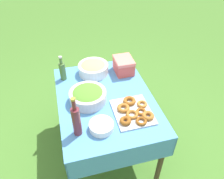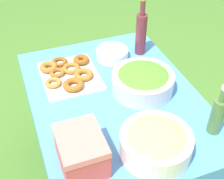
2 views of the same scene
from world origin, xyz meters
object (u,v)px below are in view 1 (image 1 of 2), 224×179
object	(u,v)px
donut_platter	(133,111)
plate_stack	(101,126)
cooler_box	(124,65)
salad_bowl	(88,96)
pasta_bowl	(93,68)
olive_oil_bottle	(63,70)
wine_bottle	(76,120)

from	to	relation	value
donut_platter	plate_stack	distance (m)	0.32
donut_platter	cooler_box	size ratio (longest dim) A/B	1.71
salad_bowl	pasta_bowl	size ratio (longest dim) A/B	1.06
olive_oil_bottle	wine_bottle	bearing A→B (deg)	-176.69
donut_platter	pasta_bowl	bearing A→B (deg)	17.80
pasta_bowl	wine_bottle	xyz separation A→B (m)	(-0.77, 0.28, 0.08)
pasta_bowl	wine_bottle	size ratio (longest dim) A/B	0.85
cooler_box	pasta_bowl	bearing A→B (deg)	80.08
pasta_bowl	olive_oil_bottle	size ratio (longest dim) A/B	1.17
olive_oil_bottle	wine_bottle	distance (m)	0.75
donut_platter	cooler_box	xyz separation A→B (m)	(0.62, -0.10, 0.06)
wine_bottle	plate_stack	bearing A→B (deg)	-91.89
cooler_box	donut_platter	bearing A→B (deg)	170.67
pasta_bowl	olive_oil_bottle	world-z (taller)	olive_oil_bottle
donut_platter	cooler_box	world-z (taller)	cooler_box
olive_oil_bottle	wine_bottle	size ratio (longest dim) A/B	0.73
cooler_box	wine_bottle	bearing A→B (deg)	140.07
pasta_bowl	olive_oil_bottle	xyz separation A→B (m)	(-0.02, 0.32, 0.04)
salad_bowl	wine_bottle	size ratio (longest dim) A/B	0.91
pasta_bowl	olive_oil_bottle	distance (m)	0.33
olive_oil_bottle	wine_bottle	world-z (taller)	wine_bottle
donut_platter	olive_oil_bottle	xyz separation A→B (m)	(0.66, 0.54, 0.09)
plate_stack	olive_oil_bottle	size ratio (longest dim) A/B	0.74
pasta_bowl	plate_stack	xyz separation A→B (m)	(-0.78, 0.09, -0.04)
salad_bowl	wine_bottle	distance (m)	0.39
donut_platter	cooler_box	bearing A→B (deg)	-9.33
salad_bowl	pasta_bowl	xyz separation A→B (m)	(0.42, -0.13, 0.00)
donut_platter	wine_bottle	bearing A→B (deg)	100.51
olive_oil_bottle	donut_platter	bearing A→B (deg)	-140.66
plate_stack	olive_oil_bottle	world-z (taller)	olive_oil_bottle
pasta_bowl	cooler_box	xyz separation A→B (m)	(-0.06, -0.32, 0.01)
pasta_bowl	plate_stack	size ratio (longest dim) A/B	1.59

